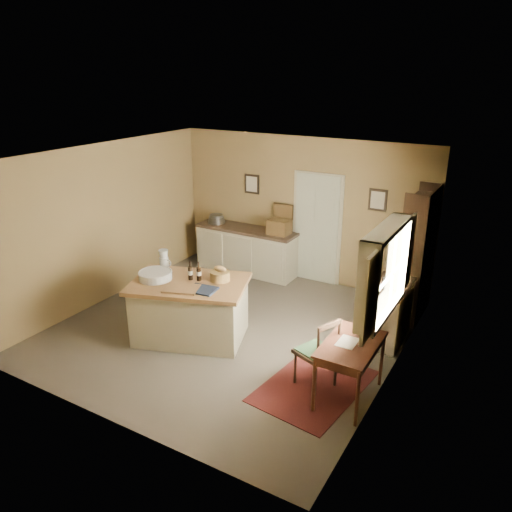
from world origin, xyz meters
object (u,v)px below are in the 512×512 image
(work_island, at_px, (190,308))
(shelving_unit, at_px, (420,254))
(writing_desk, at_px, (351,350))
(sideboard, at_px, (247,249))
(right_cabinet, at_px, (388,312))
(desk_chair, at_px, (316,352))

(work_island, distance_m, shelving_unit, 3.72)
(work_island, bearing_deg, shelving_unit, 22.27)
(work_island, relative_size, writing_desk, 1.95)
(shelving_unit, bearing_deg, sideboard, 175.98)
(work_island, bearing_deg, writing_desk, -24.31)
(right_cabinet, relative_size, shelving_unit, 0.46)
(sideboard, relative_size, right_cabinet, 2.09)
(right_cabinet, bearing_deg, sideboard, 158.39)
(work_island, xyz_separation_m, desk_chair, (2.13, -0.18, -0.00))
(sideboard, bearing_deg, desk_chair, -46.19)
(writing_desk, xyz_separation_m, shelving_unit, (0.16, 2.66, 0.39))
(work_island, height_order, desk_chair, work_island)
(desk_chair, bearing_deg, right_cabinet, 95.43)
(work_island, distance_m, sideboard, 2.74)
(sideboard, xyz_separation_m, shelving_unit, (3.36, -0.24, 0.58))
(desk_chair, bearing_deg, sideboard, 155.40)
(desk_chair, relative_size, shelving_unit, 0.45)
(sideboard, relative_size, writing_desk, 2.07)
(work_island, relative_size, right_cabinet, 1.96)
(right_cabinet, bearing_deg, work_island, -151.47)
(work_island, relative_size, desk_chair, 2.03)
(sideboard, xyz_separation_m, right_cabinet, (3.20, -1.27, -0.02))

